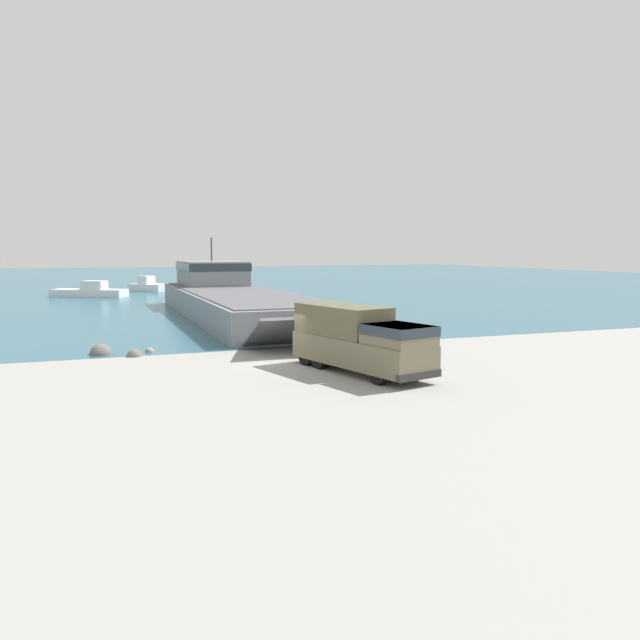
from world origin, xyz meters
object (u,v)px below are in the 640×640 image
(landing_craft, at_px, (231,296))
(moored_boat_a, at_px, (90,292))
(moored_boat_b, at_px, (149,286))
(soldier_on_ramp, at_px, (411,349))
(military_truck, at_px, (359,339))

(landing_craft, bearing_deg, moored_boat_a, 113.71)
(moored_boat_a, bearing_deg, moored_boat_b, -13.19)
(moored_boat_b, bearing_deg, soldier_on_ramp, 49.15)
(soldier_on_ramp, relative_size, moored_boat_b, 0.30)
(soldier_on_ramp, height_order, moored_boat_b, moored_boat_b)
(landing_craft, relative_size, soldier_on_ramp, 21.79)
(military_truck, height_order, soldier_on_ramp, military_truck)
(soldier_on_ramp, xyz_separation_m, moored_boat_a, (-14.20, 54.43, -0.34))
(military_truck, bearing_deg, moored_boat_a, 177.33)
(moored_boat_a, height_order, moored_boat_b, moored_boat_b)
(soldier_on_ramp, relative_size, moored_boat_a, 0.19)
(landing_craft, bearing_deg, soldier_on_ramp, -84.71)
(moored_boat_a, xyz_separation_m, moored_boat_b, (7.63, 8.71, 0.04))
(military_truck, xyz_separation_m, moored_boat_b, (-3.94, 63.00, -0.88))
(landing_craft, height_order, moored_boat_b, landing_craft)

